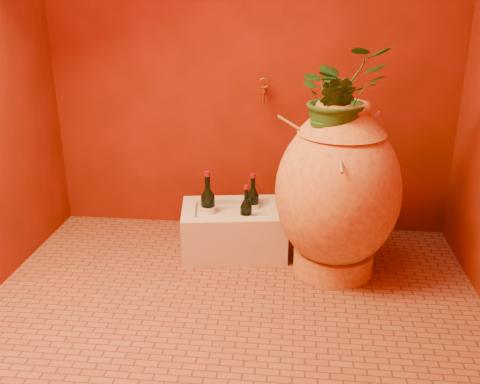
# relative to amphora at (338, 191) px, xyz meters

# --- Properties ---
(floor) EXTENTS (2.50, 2.50, 0.00)m
(floor) POSITION_rel_amphora_xyz_m (-0.52, -0.43, -0.47)
(floor) COLOR brown
(floor) RESTS_ON ground
(wall_back) EXTENTS (2.50, 0.02, 2.50)m
(wall_back) POSITION_rel_amphora_xyz_m (-0.52, 0.57, 0.78)
(wall_back) COLOR #4F1904
(wall_back) RESTS_ON ground
(amphora) EXTENTS (0.80, 0.80, 0.95)m
(amphora) POSITION_rel_amphora_xyz_m (0.00, 0.00, 0.00)
(amphora) COLOR gold
(amphora) RESTS_ON floor
(stone_basin) EXTENTS (0.65, 0.50, 0.28)m
(stone_basin) POSITION_rel_amphora_xyz_m (-0.58, 0.17, -0.34)
(stone_basin) COLOR beige
(stone_basin) RESTS_ON floor
(wine_bottle_a) EXTENTS (0.09, 0.09, 0.35)m
(wine_bottle_a) POSITION_rel_amphora_xyz_m (-0.72, 0.15, -0.19)
(wine_bottle_a) COLOR black
(wine_bottle_a) RESTS_ON stone_basin
(wine_bottle_b) EXTENTS (0.07, 0.07, 0.29)m
(wine_bottle_b) POSITION_rel_amphora_xyz_m (-0.50, 0.11, -0.21)
(wine_bottle_b) COLOR black
(wine_bottle_b) RESTS_ON stone_basin
(wine_bottle_c) EXTENTS (0.08, 0.08, 0.31)m
(wine_bottle_c) POSITION_rel_amphora_xyz_m (-0.47, 0.25, -0.21)
(wine_bottle_c) COLOR black
(wine_bottle_c) RESTS_ON stone_basin
(wall_tap) EXTENTS (0.06, 0.14, 0.15)m
(wall_tap) POSITION_rel_amphora_xyz_m (-0.43, 0.50, 0.44)
(wall_tap) COLOR #9E6324
(wall_tap) RESTS_ON wall_back
(plant_main) EXTENTS (0.57, 0.54, 0.49)m
(plant_main) POSITION_rel_amphora_xyz_m (-0.02, -0.01, 0.51)
(plant_main) COLOR #1E491A
(plant_main) RESTS_ON amphora
(plant_side) EXTENTS (0.26, 0.24, 0.39)m
(plant_side) POSITION_rel_amphora_xyz_m (-0.06, -0.07, 0.42)
(plant_side) COLOR #1E491A
(plant_side) RESTS_ON amphora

